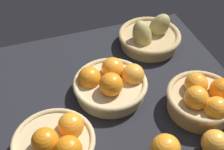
% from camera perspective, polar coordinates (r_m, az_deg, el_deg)
% --- Properties ---
extents(market_tray, '(0.84, 0.72, 0.03)m').
position_cam_1_polar(market_tray, '(1.03, -0.30, -3.84)').
color(market_tray, black).
rests_on(market_tray, ground).
extents(basket_near_right, '(0.22, 0.22, 0.12)m').
position_cam_1_polar(basket_near_right, '(0.97, 16.36, -4.22)').
color(basket_near_right, tan).
rests_on(basket_near_right, market_tray).
extents(basket_center, '(0.24, 0.24, 0.11)m').
position_cam_1_polar(basket_center, '(0.99, -0.14, -1.39)').
color(basket_center, tan).
rests_on(basket_center, market_tray).
extents(basket_far_right_pears, '(0.24, 0.24, 0.14)m').
position_cam_1_polar(basket_far_right_pears, '(1.19, 6.92, 7.03)').
color(basket_far_right_pears, tan).
rests_on(basket_far_right_pears, market_tray).
extents(basket_near_left, '(0.22, 0.22, 0.11)m').
position_cam_1_polar(basket_near_left, '(0.86, -10.22, -12.27)').
color(basket_near_left, tan).
rests_on(basket_near_left, market_tray).
extents(loose_orange_front_gap, '(0.07, 0.07, 0.07)m').
position_cam_1_polar(loose_orange_front_gap, '(0.90, 18.37, -11.77)').
color(loose_orange_front_gap, '#F49E33').
rests_on(loose_orange_front_gap, market_tray).
extents(loose_orange_back_gap, '(0.08, 0.08, 0.08)m').
position_cam_1_polar(loose_orange_back_gap, '(0.85, 9.81, -13.20)').
color(loose_orange_back_gap, orange).
rests_on(loose_orange_back_gap, market_tray).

